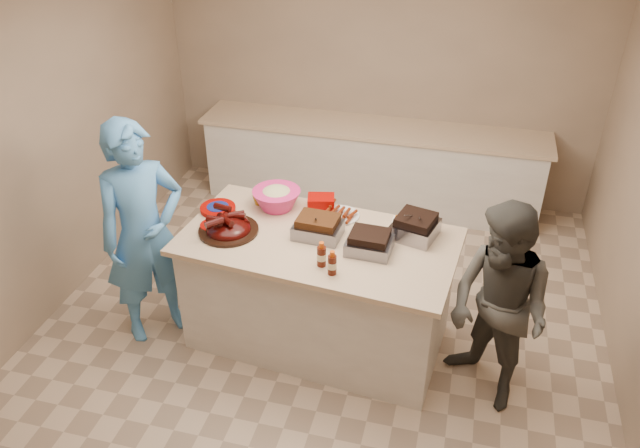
% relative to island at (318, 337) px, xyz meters
% --- Properties ---
extents(room, '(4.50, 5.00, 2.70)m').
position_rel_island_xyz_m(room, '(-0.00, 0.05, 0.00)').
color(room, tan).
rests_on(room, ground).
extents(back_counter, '(3.60, 0.64, 0.90)m').
position_rel_island_xyz_m(back_counter, '(-0.00, 2.25, 0.45)').
color(back_counter, silver).
rests_on(back_counter, ground).
extents(island, '(2.09, 1.25, 0.95)m').
position_rel_island_xyz_m(island, '(0.00, 0.00, 0.00)').
color(island, silver).
rests_on(island, ground).
extents(rib_platter, '(0.55, 0.55, 0.18)m').
position_rel_island_xyz_m(rib_platter, '(-0.67, -0.07, 0.95)').
color(rib_platter, '#3D0704').
rests_on(rib_platter, island).
extents(pulled_pork_tray, '(0.35, 0.28, 0.10)m').
position_rel_island_xyz_m(pulled_pork_tray, '(-0.01, 0.04, 0.95)').
color(pulled_pork_tray, '#47230F').
rests_on(pulled_pork_tray, island).
extents(brisket_tray, '(0.32, 0.27, 0.09)m').
position_rel_island_xyz_m(brisket_tray, '(0.39, -0.06, 0.95)').
color(brisket_tray, black).
rests_on(brisket_tray, island).
extents(roasting_pan, '(0.36, 0.36, 0.12)m').
position_rel_island_xyz_m(roasting_pan, '(0.67, 0.21, 0.95)').
color(roasting_pan, gray).
rests_on(roasting_pan, island).
extents(coleslaw_bowl, '(0.41, 0.41, 0.26)m').
position_rel_island_xyz_m(coleslaw_bowl, '(-0.43, 0.36, 0.95)').
color(coleslaw_bowl, '#D72572').
rests_on(coleslaw_bowl, island).
extents(sausage_plate, '(0.35, 0.35, 0.05)m').
position_rel_island_xyz_m(sausage_plate, '(0.09, 0.36, 0.95)').
color(sausage_plate, silver).
rests_on(sausage_plate, island).
extents(mac_cheese_dish, '(0.31, 0.23, 0.08)m').
position_rel_island_xyz_m(mac_cheese_dish, '(0.64, 0.26, 0.95)').
color(mac_cheese_dish, orange).
rests_on(mac_cheese_dish, island).
extents(bbq_bottle_a, '(0.07, 0.07, 0.19)m').
position_rel_island_xyz_m(bbq_bottle_a, '(0.10, -0.31, 0.95)').
color(bbq_bottle_a, '#461409').
rests_on(bbq_bottle_a, island).
extents(bbq_bottle_b, '(0.07, 0.07, 0.18)m').
position_rel_island_xyz_m(bbq_bottle_b, '(0.19, -0.38, 0.95)').
color(bbq_bottle_b, '#461409').
rests_on(bbq_bottle_b, island).
extents(mustard_bottle, '(0.05, 0.05, 0.12)m').
position_rel_island_xyz_m(mustard_bottle, '(-0.08, 0.18, 0.95)').
color(mustard_bottle, '#EEC500').
rests_on(mustard_bottle, island).
extents(sauce_bowl, '(0.12, 0.05, 0.12)m').
position_rel_island_xyz_m(sauce_bowl, '(-0.05, 0.18, 0.95)').
color(sauce_bowl, silver).
rests_on(sauce_bowl, island).
extents(plate_stack_large, '(0.30, 0.30, 0.03)m').
position_rel_island_xyz_m(plate_stack_large, '(-0.86, 0.20, 0.95)').
color(plate_stack_large, '#8A0400').
rests_on(plate_stack_large, island).
extents(plate_stack_small, '(0.19, 0.19, 0.02)m').
position_rel_island_xyz_m(plate_stack_small, '(-0.81, -0.04, 0.95)').
color(plate_stack_small, '#8A0400').
rests_on(plate_stack_small, island).
extents(plastic_cup, '(0.10, 0.09, 0.09)m').
position_rel_island_xyz_m(plastic_cup, '(-0.59, 0.37, 0.95)').
color(plastic_cup, '#A2610A').
rests_on(plastic_cup, island).
extents(basket_stack, '(0.24, 0.20, 0.10)m').
position_rel_island_xyz_m(basket_stack, '(-0.09, 0.43, 0.95)').
color(basket_stack, '#8A0400').
rests_on(basket_stack, island).
extents(guest_blue, '(1.78, 1.72, 0.43)m').
position_rel_island_xyz_m(guest_blue, '(-1.30, -0.20, 0.00)').
color(guest_blue, '#4E94DA').
rests_on(guest_blue, ground).
extents(guest_gray, '(1.62, 1.63, 0.59)m').
position_rel_island_xyz_m(guest_gray, '(1.31, -0.26, 0.00)').
color(guest_gray, '#4C4A44').
rests_on(guest_gray, ground).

